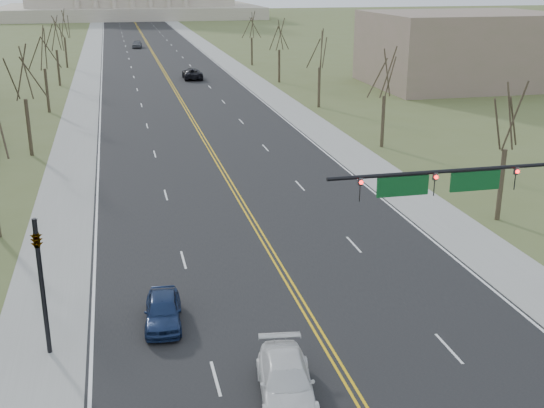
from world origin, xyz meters
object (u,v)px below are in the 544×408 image
car_sb_inner_second (286,381)px  car_far_sb (137,44)px  signal_left (40,272)px  car_far_nb (192,74)px  signal_mast (473,191)px  car_sb_outer_second (163,310)px

car_sb_inner_second → car_far_sb: car_far_sb is taller
signal_left → car_far_nb: size_ratio=1.02×
car_sb_inner_second → signal_mast: bearing=35.8°
car_sb_inner_second → car_far_sb: bearing=97.7°
signal_mast → car_sb_outer_second: size_ratio=3.00×
signal_mast → signal_left: (-18.95, 0.00, -2.05)m
car_far_sb → car_sb_outer_second: bearing=-85.6°
car_far_nb → car_sb_outer_second: bearing=83.1°
car_sb_inner_second → car_sb_outer_second: (-4.02, 6.77, -0.03)m
car_sb_outer_second → car_far_sb: bearing=92.9°
signal_mast → car_sb_inner_second: signal_mast is taller
signal_mast → car_far_sb: (-10.10, 124.25, -4.95)m
signal_left → car_sb_inner_second: (8.88, -5.38, -2.98)m
signal_mast → car_sb_outer_second: signal_mast is taller
car_sb_outer_second → car_far_nb: 75.87m
car_sb_outer_second → car_far_nb: bearing=87.1°
car_sb_inner_second → car_sb_outer_second: size_ratio=1.23×
signal_left → car_sb_outer_second: 5.88m
car_sb_inner_second → car_far_nb: (6.15, 81.95, 0.10)m
signal_mast → car_far_nb: signal_mast is taller
signal_mast → car_sb_outer_second: bearing=174.4°
car_sb_inner_second → car_sb_outer_second: bearing=128.4°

